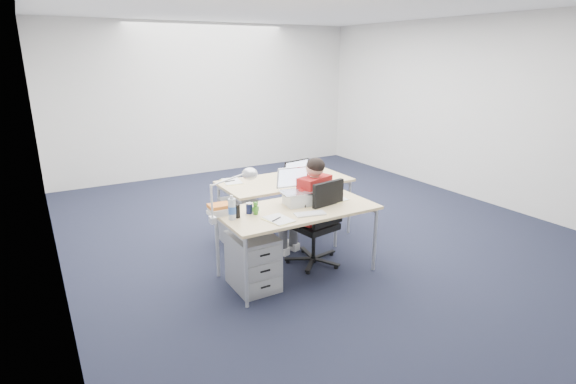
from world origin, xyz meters
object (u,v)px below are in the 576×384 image
(seated_person, at_px, (305,209))
(office_chair, at_px, (316,240))
(can_koozie, at_px, (249,208))
(computer_mouse, at_px, (326,202))
(bear_figurine, at_px, (256,208))
(water_bottle, at_px, (232,207))
(sunglasses, at_px, (308,206))
(desk_lamp, at_px, (227,195))
(drawer_pedestal_near, at_px, (253,261))
(wireless_keyboard, at_px, (310,214))
(far_cup, at_px, (299,171))
(silver_laptop, at_px, (298,187))
(dark_laptop, at_px, (302,171))
(headphones, at_px, (293,201))
(cordless_phone, at_px, (238,211))
(book_stack, at_px, (220,209))
(desk_near, at_px, (297,212))
(desk_far, at_px, (285,184))
(drawer_pedestal_far, at_px, (241,222))

(seated_person, bearing_deg, office_chair, -94.53)
(can_koozie, bearing_deg, computer_mouse, -9.01)
(seated_person, xyz_separation_m, bear_figurine, (-0.71, -0.21, 0.20))
(water_bottle, xyz_separation_m, sunglasses, (0.82, -0.05, -0.11))
(seated_person, relative_size, desk_lamp, 2.36)
(drawer_pedestal_near, relative_size, sunglasses, 5.93)
(wireless_keyboard, distance_m, far_cup, 1.56)
(office_chair, bearing_deg, silver_laptop, 172.05)
(seated_person, relative_size, computer_mouse, 13.12)
(wireless_keyboard, bearing_deg, far_cup, 75.20)
(dark_laptop, relative_size, far_cup, 4.19)
(headphones, xyz_separation_m, desk_lamp, (-0.80, -0.14, 0.23))
(drawer_pedestal_near, height_order, desk_lamp, desk_lamp)
(silver_laptop, distance_m, can_koozie, 0.57)
(drawer_pedestal_near, bearing_deg, silver_laptop, 11.90)
(can_koozie, xyz_separation_m, cordless_phone, (-0.15, -0.07, 0.01))
(silver_laptop, xyz_separation_m, headphones, (-0.02, 0.08, -0.17))
(book_stack, relative_size, sunglasses, 2.43)
(bear_figurine, bearing_deg, cordless_phone, -156.85)
(sunglasses, bearing_deg, office_chair, 28.55)
(drawer_pedestal_near, distance_m, far_cup, 1.80)
(desk_near, xyz_separation_m, silver_laptop, (0.06, 0.09, 0.23))
(headphones, relative_size, far_cup, 2.16)
(drawer_pedestal_near, xyz_separation_m, sunglasses, (0.64, 0.01, 0.47))
(desk_far, distance_m, sunglasses, 1.05)
(wireless_keyboard, distance_m, bear_figurine, 0.53)
(bear_figurine, bearing_deg, dark_laptop, 56.23)
(drawer_pedestal_near, relative_size, silver_laptop, 1.48)
(desk_near, height_order, bear_figurine, bear_figurine)
(bear_figurine, xyz_separation_m, book_stack, (-0.30, 0.18, -0.02))
(bear_figurine, distance_m, dark_laptop, 1.27)
(drawer_pedestal_near, xyz_separation_m, silver_laptop, (0.59, 0.12, 0.64))
(desk_near, xyz_separation_m, cordless_phone, (-0.64, 0.04, 0.11))
(bear_figurine, bearing_deg, seated_person, 36.09)
(cordless_phone, xyz_separation_m, desk_lamp, (-0.11, -0.00, 0.18))
(desk_near, height_order, seated_person, seated_person)
(office_chair, distance_m, drawer_pedestal_far, 1.04)
(dark_laptop, bearing_deg, cordless_phone, -156.20)
(book_stack, bearing_deg, drawer_pedestal_far, 54.48)
(bear_figurine, distance_m, sunglasses, 0.57)
(cordless_phone, bearing_deg, can_koozie, 21.28)
(headphones, relative_size, sunglasses, 2.08)
(water_bottle, height_order, book_stack, water_bottle)
(wireless_keyboard, bearing_deg, sunglasses, 74.39)
(bear_figurine, bearing_deg, headphones, 33.48)
(dark_laptop, bearing_deg, office_chair, -119.39)
(silver_laptop, relative_size, cordless_phone, 2.76)
(cordless_phone, bearing_deg, computer_mouse, -7.15)
(sunglasses, bearing_deg, water_bottle, 171.20)
(seated_person, relative_size, water_bottle, 5.02)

